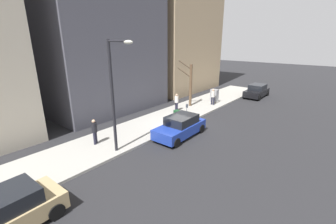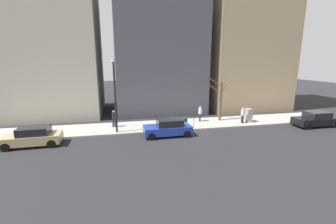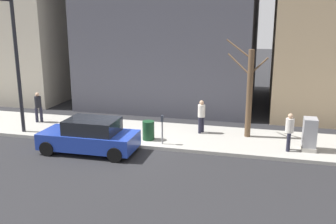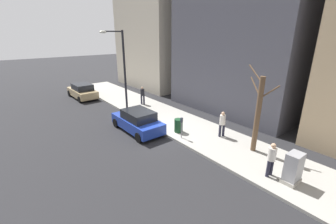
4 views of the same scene
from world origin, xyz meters
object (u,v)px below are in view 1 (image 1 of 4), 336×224
at_px(bare_tree, 190,84).
at_px(pedestrian_midblock, 177,101).
at_px(office_block_center, 88,24).
at_px(trash_bin, 177,116).
at_px(parked_car_blue, 180,127).
at_px(parked_car_tan, 0,216).
at_px(pedestrian_near_meter, 213,96).
at_px(parked_car_black, 257,91).
at_px(parking_meter, 187,110).
at_px(pedestrian_far_corner, 94,130).
at_px(streetlamp, 115,89).
at_px(utility_box, 214,96).

bearing_deg(bare_tree, pedestrian_midblock, 90.17).
bearing_deg(office_block_center, trash_bin, -173.92).
distance_m(parked_car_blue, bare_tree, 7.67).
height_order(parked_car_tan, pedestrian_near_meter, pedestrian_near_meter).
xyz_separation_m(parked_car_black, bare_tree, (3.81, 8.72, 1.64)).
xyz_separation_m(parking_meter, pedestrian_midblock, (2.17, -1.42, 0.11)).
relative_size(pedestrian_near_meter, pedestrian_far_corner, 1.00).
bearing_deg(parked_car_tan, parked_car_black, -91.91).
distance_m(pedestrian_midblock, office_block_center, 11.33).
bearing_deg(pedestrian_far_corner, parking_meter, -51.56).
relative_size(parking_meter, pedestrian_midblock, 0.81).
relative_size(parked_car_blue, streetlamp, 0.65).
bearing_deg(pedestrian_near_meter, utility_box, 114.50).
bearing_deg(pedestrian_far_corner, pedestrian_midblock, -35.84).
distance_m(trash_bin, pedestrian_near_meter, 6.35).
relative_size(parking_meter, pedestrian_near_meter, 0.81).
height_order(parked_car_black, trash_bin, parked_car_black).
bearing_deg(bare_tree, parked_car_blue, 118.98).
bearing_deg(parked_car_tan, parked_car_blue, -90.96).
relative_size(streetlamp, trash_bin, 7.22).
distance_m(parking_meter, pedestrian_midblock, 2.60).
relative_size(utility_box, office_block_center, 0.09).
relative_size(parked_car_black, office_block_center, 0.26).
relative_size(streetlamp, pedestrian_midblock, 3.92).
height_order(streetlamp, pedestrian_near_meter, streetlamp).
relative_size(parked_car_tan, pedestrian_midblock, 2.56).
distance_m(bare_tree, trash_bin, 5.12).
height_order(parked_car_blue, trash_bin, parked_car_blue).
xyz_separation_m(utility_box, pedestrian_far_corner, (1.04, 14.00, 0.24)).
height_order(parked_car_blue, utility_box, utility_box).
xyz_separation_m(pedestrian_near_meter, pedestrian_midblock, (1.62, 4.11, 0.00)).
bearing_deg(parked_car_black, parked_car_blue, 89.43).
bearing_deg(parked_car_tan, parking_meter, -85.12).
bearing_deg(office_block_center, utility_box, -139.42).
bearing_deg(trash_bin, bare_tree, -68.92).
bearing_deg(parking_meter, bare_tree, -59.37).
bearing_deg(pedestrian_midblock, parked_car_black, 94.18).
bearing_deg(streetlamp, parking_meter, -88.70).
bearing_deg(parking_meter, pedestrian_midblock, -33.23).
bearing_deg(pedestrian_midblock, parked_car_tan, -52.60).
distance_m(parked_car_blue, pedestrian_midblock, 5.64).
bearing_deg(pedestrian_midblock, parking_meter, -9.92).
height_order(utility_box, pedestrian_midblock, pedestrian_midblock).
distance_m(streetlamp, pedestrian_near_meter, 13.22).
relative_size(bare_tree, office_block_center, 0.29).
height_order(parked_car_black, parking_meter, parked_car_black).
height_order(parked_car_black, parked_car_tan, same).
relative_size(parked_car_blue, parking_meter, 3.13).
relative_size(parked_car_blue, utility_box, 2.96).
height_order(bare_tree, trash_bin, bare_tree).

